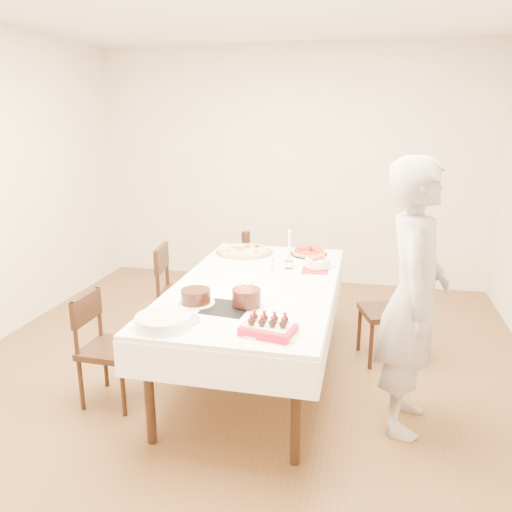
% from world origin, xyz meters
% --- Properties ---
extents(floor, '(5.00, 5.00, 0.00)m').
position_xyz_m(floor, '(0.00, 0.00, 0.00)').
color(floor, brown).
rests_on(floor, ground).
extents(wall_back, '(4.50, 0.04, 2.70)m').
position_xyz_m(wall_back, '(0.00, 2.50, 1.35)').
color(wall_back, beige).
rests_on(wall_back, floor).
extents(dining_table, '(1.65, 2.36, 0.75)m').
position_xyz_m(dining_table, '(0.12, 0.10, 0.38)').
color(dining_table, white).
rests_on(dining_table, floor).
extents(chair_right_savory, '(0.52, 0.52, 0.81)m').
position_xyz_m(chair_right_savory, '(1.08, 0.59, 0.41)').
color(chair_right_savory, black).
rests_on(chair_right_savory, floor).
extents(chair_left_savory, '(0.51, 0.51, 0.87)m').
position_xyz_m(chair_left_savory, '(-0.63, 0.58, 0.43)').
color(chair_left_savory, black).
rests_on(chair_left_savory, floor).
extents(chair_left_dessert, '(0.41, 0.41, 0.78)m').
position_xyz_m(chair_left_dessert, '(-0.77, -0.46, 0.39)').
color(chair_left_dessert, black).
rests_on(chair_left_dessert, floor).
extents(person, '(0.48, 0.67, 1.71)m').
position_xyz_m(person, '(1.19, -0.29, 0.86)').
color(person, '#ADA9A3').
rests_on(person, floor).
extents(pizza_white, '(0.63, 0.63, 0.04)m').
position_xyz_m(pizza_white, '(-0.16, 0.86, 0.77)').
color(pizza_white, beige).
rests_on(pizza_white, dining_table).
extents(pizza_pepperoni, '(0.42, 0.42, 0.04)m').
position_xyz_m(pizza_pepperoni, '(0.40, 0.94, 0.77)').
color(pizza_pepperoni, red).
rests_on(pizza_pepperoni, dining_table).
extents(red_placemat, '(0.22, 0.22, 0.01)m').
position_xyz_m(red_placemat, '(0.51, 0.49, 0.75)').
color(red_placemat, '#B21E1E').
rests_on(red_placemat, dining_table).
extents(pasta_bowl, '(0.24, 0.24, 0.07)m').
position_xyz_m(pasta_bowl, '(0.52, 0.57, 0.79)').
color(pasta_bowl, white).
rests_on(pasta_bowl, dining_table).
extents(taper_candle, '(0.09, 0.09, 0.33)m').
position_xyz_m(taper_candle, '(0.30, 0.51, 0.91)').
color(taper_candle, white).
rests_on(taper_candle, dining_table).
extents(shaker_pair, '(0.08, 0.08, 0.08)m').
position_xyz_m(shaker_pair, '(0.18, 0.42, 0.79)').
color(shaker_pair, white).
rests_on(shaker_pair, dining_table).
extents(cola_glass, '(0.10, 0.10, 0.15)m').
position_xyz_m(cola_glass, '(-0.20, 1.08, 0.83)').
color(cola_glass, black).
rests_on(cola_glass, dining_table).
extents(layer_cake, '(0.25, 0.25, 0.10)m').
position_xyz_m(layer_cake, '(-0.17, -0.41, 0.80)').
color(layer_cake, black).
rests_on(layer_cake, dining_table).
extents(cake_board, '(0.31, 0.31, 0.01)m').
position_xyz_m(cake_board, '(0.05, -0.44, 0.75)').
color(cake_board, black).
rests_on(cake_board, dining_table).
extents(birthday_cake, '(0.24, 0.24, 0.17)m').
position_xyz_m(birthday_cake, '(0.16, -0.37, 0.85)').
color(birthday_cake, '#39180F').
rests_on(birthday_cake, dining_table).
extents(strawberry_box, '(0.33, 0.25, 0.07)m').
position_xyz_m(strawberry_box, '(0.38, -0.76, 0.79)').
color(strawberry_box, red).
rests_on(strawberry_box, dining_table).
extents(box_lid, '(0.29, 0.19, 0.02)m').
position_xyz_m(box_lid, '(0.40, -0.75, 0.75)').
color(box_lid, beige).
rests_on(box_lid, dining_table).
extents(plate_stack, '(0.42, 0.42, 0.07)m').
position_xyz_m(plate_stack, '(-0.23, -0.78, 0.78)').
color(plate_stack, white).
rests_on(plate_stack, dining_table).
extents(china_plate, '(0.22, 0.22, 0.01)m').
position_xyz_m(china_plate, '(-0.15, -0.69, 0.75)').
color(china_plate, white).
rests_on(china_plate, dining_table).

